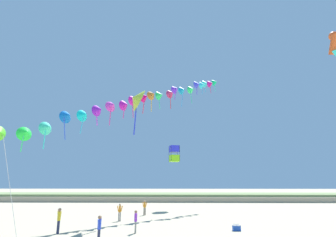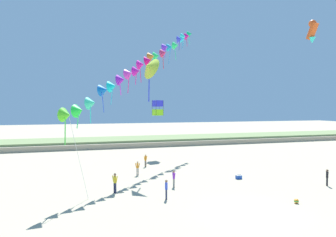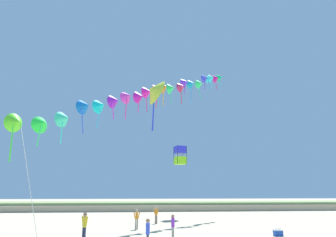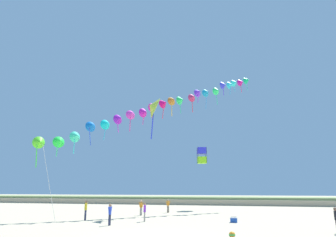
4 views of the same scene
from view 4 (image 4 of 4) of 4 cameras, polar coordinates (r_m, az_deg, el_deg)
ground_plane at (r=18.76m, az=-3.30°, el=-21.56°), size 240.00×240.00×0.00m
dune_ridge at (r=58.53m, az=9.05°, el=-15.15°), size 120.00×11.09×1.29m
person_near_left at (r=24.47m, az=-11.01°, el=-17.24°), size 0.22×0.56×1.59m
person_near_right at (r=28.82m, az=-15.40°, el=-16.24°), size 0.49×0.48×1.72m
person_mid_center at (r=26.93m, az=-4.47°, el=-17.10°), size 0.21×0.54×1.55m
person_far_left at (r=36.74m, az=0.01°, el=-16.11°), size 0.52×0.32×1.55m
person_far_right at (r=33.06m, az=-5.15°, el=-16.37°), size 0.54×0.21×1.55m
person_far_center at (r=22.56m, az=29.38°, el=-16.22°), size 0.31×0.53×1.57m
kite_banner_string at (r=37.67m, az=1.10°, el=3.12°), size 20.28×25.51×20.38m
large_kite_low_lead at (r=33.59m, az=-2.94°, el=2.25°), size 2.46×2.86×4.98m
large_kite_mid_trail at (r=42.71m, az=6.45°, el=-7.01°), size 1.53×1.53×2.22m
beach_cooler at (r=26.79m, az=12.42°, el=-18.33°), size 0.58×0.41×0.46m
beach_ball at (r=18.55m, az=12.10°, el=-20.83°), size 0.36×0.36×0.36m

